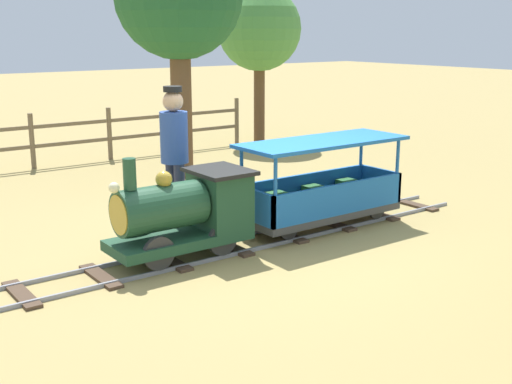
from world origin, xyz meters
name	(u,v)px	position (x,y,z in m)	size (l,w,h in m)	color
ground_plane	(272,238)	(0.00, 0.00, 0.00)	(60.00, 60.00, 0.00)	#A38C51
track	(258,240)	(0.00, 0.19, 0.02)	(0.69, 5.70, 0.04)	gray
locomotive	(186,211)	(0.00, 1.06, 0.49)	(0.65, 1.45, 1.03)	#1E472D
passenger_car	(322,191)	(0.00, -0.71, 0.42)	(0.75, 2.00, 0.97)	#3F3F3F
conductor_person	(174,148)	(0.78, 0.74, 0.96)	(0.30, 0.30, 1.62)	#282D47
oak_tree_distant	(259,30)	(5.10, -3.61, 2.19)	(1.62, 1.62, 3.03)	brown
fence_section	(72,135)	(5.24, 0.19, 0.48)	(0.08, 6.78, 0.90)	#756047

